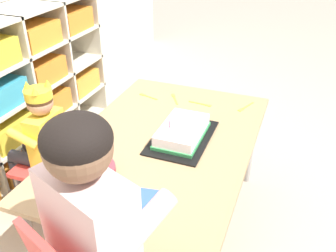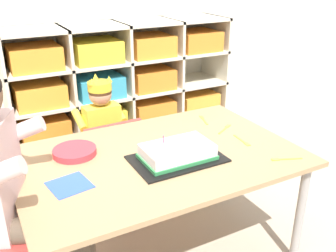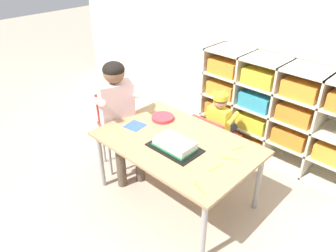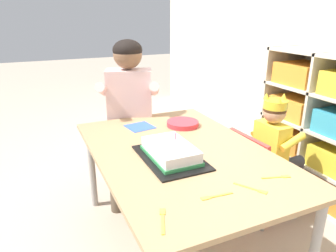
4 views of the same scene
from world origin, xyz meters
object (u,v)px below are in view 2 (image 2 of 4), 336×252
Objects in this scene: classroom_chair_blue at (108,152)px; fork_near_child_seat at (285,159)px; child_with_crown at (100,123)px; paper_plate_stack at (75,152)px; fork_scattered_mid_table at (243,141)px; activity_table at (158,164)px; fork_beside_plate_stack at (225,128)px; birthday_cake_on_tray at (177,154)px; fork_near_cake_tray at (203,119)px; adult_helper_seated at (8,176)px.

fork_near_child_seat is (0.53, -0.89, 0.24)m from classroom_chair_blue.
child_with_crown reaches higher than classroom_chair_blue.
paper_plate_stack is at bearing 52.41° from classroom_chair_blue.
fork_scattered_mid_table is (0.49, -0.76, 0.09)m from child_with_crown.
child_with_crown is 0.90m from fork_scattered_mid_table.
paper_plate_stack reaches higher than activity_table.
fork_beside_plate_stack is at bearing 12.47° from activity_table.
fork_beside_plate_stack is (0.39, 0.18, -0.03)m from birthday_cake_on_tray.
child_with_crown is at bearing 140.40° from fork_near_child_seat.
birthday_cake_on_tray is 2.05× the size of paper_plate_stack.
birthday_cake_on_tray is 0.43m from fork_beside_plate_stack.
paper_plate_stack reaches higher than fork_near_child_seat.
fork_near_cake_tray is at bearing -110.43° from fork_beside_plate_stack.
fork_near_child_seat is at bearing 118.80° from classroom_chair_blue.
adult_helper_seated is 5.45× the size of paper_plate_stack.
activity_table is 0.61m from classroom_chair_blue.
birthday_cake_on_tray is 0.38m from fork_scattered_mid_table.
activity_table is 1.18× the size of adult_helper_seated.
child_with_crown reaches higher than fork_scattered_mid_table.
activity_table reaches higher than classroom_chair_blue.
child_with_crown is at bearing 60.58° from paper_plate_stack.
adult_helper_seated is at bearing -140.83° from paper_plate_stack.
adult_helper_seated is at bearing -22.88° from fork_beside_plate_stack.
child_with_crown reaches higher than fork_near_cake_tray.
child_with_crown is at bearing 97.85° from birthday_cake_on_tray.
activity_table is 0.46m from fork_beside_plate_stack.
paper_plate_stack is (-0.29, -0.40, 0.25)m from classroom_chair_blue.
fork_near_child_seat is (0.82, -0.49, -0.01)m from paper_plate_stack.
activity_table is at bearing 85.52° from fork_scattered_mid_table.
classroom_chair_blue is at bearing -21.22° from adult_helper_seated.
adult_helper_seated reaches higher than fork_near_child_seat.
activity_table is 9.44× the size of fork_scattered_mid_table.
adult_helper_seated is 0.40m from paper_plate_stack.
fork_beside_plate_stack is (0.79, -0.08, -0.01)m from paper_plate_stack.
classroom_chair_blue is 0.72m from birthday_cake_on_tray.
adult_helper_seated is 2.65× the size of birthday_cake_on_tray.
fork_near_cake_tray is at bearing 5.89° from paper_plate_stack.
paper_plate_stack is (0.31, 0.25, -0.09)m from adult_helper_seated.
child_with_crown is 6.22× the size of fork_near_cake_tray.
classroom_chair_blue is 1.38× the size of birthday_cake_on_tray.
adult_helper_seated reaches higher than activity_table.
child_with_crown is (-0.00, 0.10, 0.15)m from classroom_chair_blue.
fork_beside_plate_stack is at bearing 24.72° from birthday_cake_on_tray.
paper_plate_stack is (-0.39, 0.26, -0.02)m from birthday_cake_on_tray.
classroom_chair_blue is 2.84× the size of paper_plate_stack.
fork_scattered_mid_table is at bearing -68.94° from adult_helper_seated.
activity_table is 0.44m from fork_scattered_mid_table.
birthday_cake_on_tray is (0.05, -0.08, 0.08)m from activity_table.
adult_helper_seated reaches higher than paper_plate_stack.
birthday_cake_on_tray is at bearing -34.02° from paper_plate_stack.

